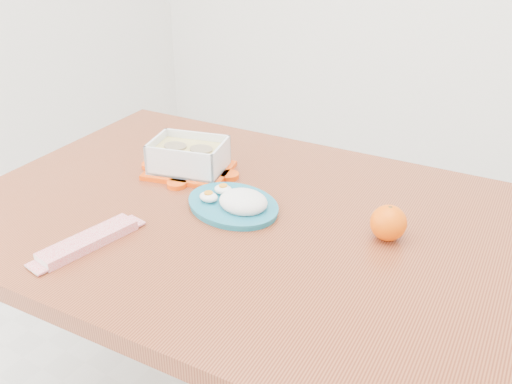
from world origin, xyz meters
The scene contains 5 objects.
dining_table centered at (-0.03, 0.03, 0.66)m, with size 1.38×0.99×0.75m.
food_container centered at (-0.29, 0.13, 0.79)m, with size 0.24×0.21×0.09m.
orange_fruit centered at (0.24, 0.11, 0.79)m, with size 0.07×0.07×0.07m, color #EC4804.
rice_plate centered at (-0.08, 0.04, 0.77)m, with size 0.27×0.27×0.06m.
candy_bar centered at (-0.25, -0.24, 0.76)m, with size 0.21×0.05×0.02m, color red.
Camera 1 is at (0.56, -0.87, 1.38)m, focal length 40.00 mm.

